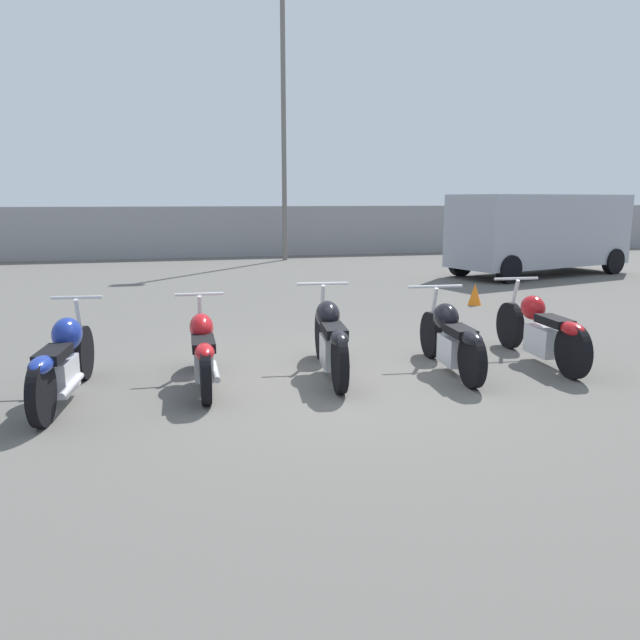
{
  "coord_description": "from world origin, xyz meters",
  "views": [
    {
      "loc": [
        -1.76,
        -6.66,
        2.06
      ],
      "look_at": [
        0.0,
        0.35,
        0.65
      ],
      "focal_mm": 35.0,
      "sensor_mm": 36.0,
      "label": 1
    }
  ],
  "objects_px": {
    "motorcycle_slot_0": "(63,361)",
    "motorcycle_slot_4": "(541,330)",
    "motorcycle_slot_1": "(203,350)",
    "motorcycle_slot_3": "(451,338)",
    "traffic_cone_near": "(475,294)",
    "light_pole_left": "(283,101)",
    "motorcycle_slot_2": "(330,338)",
    "parked_van": "(540,231)"
  },
  "relations": [
    {
      "from": "motorcycle_slot_1",
      "to": "motorcycle_slot_4",
      "type": "relative_size",
      "value": 0.9
    },
    {
      "from": "motorcycle_slot_1",
      "to": "motorcycle_slot_2",
      "type": "distance_m",
      "value": 1.49
    },
    {
      "from": "motorcycle_slot_2",
      "to": "motorcycle_slot_4",
      "type": "bearing_deg",
      "value": 4.33
    },
    {
      "from": "motorcycle_slot_0",
      "to": "motorcycle_slot_3",
      "type": "height_order",
      "value": "motorcycle_slot_0"
    },
    {
      "from": "light_pole_left",
      "to": "motorcycle_slot_2",
      "type": "relative_size",
      "value": 4.26
    },
    {
      "from": "parked_van",
      "to": "motorcycle_slot_0",
      "type": "bearing_deg",
      "value": -68.04
    },
    {
      "from": "parked_van",
      "to": "traffic_cone_near",
      "type": "height_order",
      "value": "parked_van"
    },
    {
      "from": "motorcycle_slot_0",
      "to": "motorcycle_slot_2",
      "type": "xyz_separation_m",
      "value": [
        2.91,
        0.28,
        0.02
      ]
    },
    {
      "from": "motorcycle_slot_2",
      "to": "traffic_cone_near",
      "type": "distance_m",
      "value": 5.77
    },
    {
      "from": "motorcycle_slot_3",
      "to": "motorcycle_slot_0",
      "type": "bearing_deg",
      "value": -174.58
    },
    {
      "from": "motorcycle_slot_0",
      "to": "motorcycle_slot_4",
      "type": "height_order",
      "value": "motorcycle_slot_4"
    },
    {
      "from": "parked_van",
      "to": "traffic_cone_near",
      "type": "relative_size",
      "value": 13.0
    },
    {
      "from": "light_pole_left",
      "to": "traffic_cone_near",
      "type": "xyz_separation_m",
      "value": [
        1.88,
        -9.96,
        -4.98
      ]
    },
    {
      "from": "traffic_cone_near",
      "to": "motorcycle_slot_1",
      "type": "bearing_deg",
      "value": -142.85
    },
    {
      "from": "light_pole_left",
      "to": "motorcycle_slot_1",
      "type": "relative_size",
      "value": 4.57
    },
    {
      "from": "motorcycle_slot_2",
      "to": "traffic_cone_near",
      "type": "relative_size",
      "value": 4.97
    },
    {
      "from": "motorcycle_slot_4",
      "to": "traffic_cone_near",
      "type": "bearing_deg",
      "value": 76.43
    },
    {
      "from": "motorcycle_slot_0",
      "to": "motorcycle_slot_4",
      "type": "xyz_separation_m",
      "value": [
        5.65,
        0.17,
        -0.01
      ]
    },
    {
      "from": "motorcycle_slot_0",
      "to": "parked_van",
      "type": "xyz_separation_m",
      "value": [
        10.99,
        8.45,
        0.77
      ]
    },
    {
      "from": "motorcycle_slot_1",
      "to": "motorcycle_slot_3",
      "type": "distance_m",
      "value": 2.93
    },
    {
      "from": "motorcycle_slot_0",
      "to": "motorcycle_slot_4",
      "type": "relative_size",
      "value": 0.99
    },
    {
      "from": "light_pole_left",
      "to": "motorcycle_slot_2",
      "type": "xyz_separation_m",
      "value": [
        -2.17,
        -14.07,
        -4.75
      ]
    },
    {
      "from": "motorcycle_slot_0",
      "to": "motorcycle_slot_3",
      "type": "bearing_deg",
      "value": 7.83
    },
    {
      "from": "motorcycle_slot_1",
      "to": "motorcycle_slot_3",
      "type": "bearing_deg",
      "value": -1.23
    },
    {
      "from": "light_pole_left",
      "to": "motorcycle_slot_3",
      "type": "bearing_deg",
      "value": -92.9
    },
    {
      "from": "motorcycle_slot_2",
      "to": "motorcycle_slot_0",
      "type": "bearing_deg",
      "value": -168.0
    },
    {
      "from": "light_pole_left",
      "to": "motorcycle_slot_0",
      "type": "relative_size",
      "value": 4.17
    },
    {
      "from": "motorcycle_slot_4",
      "to": "parked_van",
      "type": "distance_m",
      "value": 9.88
    },
    {
      "from": "motorcycle_slot_4",
      "to": "light_pole_left",
      "type": "bearing_deg",
      "value": 95.96
    },
    {
      "from": "motorcycle_slot_1",
      "to": "motorcycle_slot_2",
      "type": "height_order",
      "value": "motorcycle_slot_2"
    },
    {
      "from": "motorcycle_slot_1",
      "to": "light_pole_left",
      "type": "bearing_deg",
      "value": 77.03
    },
    {
      "from": "motorcycle_slot_4",
      "to": "traffic_cone_near",
      "type": "relative_size",
      "value": 5.14
    },
    {
      "from": "light_pole_left",
      "to": "motorcycle_slot_2",
      "type": "height_order",
      "value": "light_pole_left"
    },
    {
      "from": "motorcycle_slot_0",
      "to": "motorcycle_slot_3",
      "type": "relative_size",
      "value": 1.1
    },
    {
      "from": "motorcycle_slot_0",
      "to": "traffic_cone_near",
      "type": "relative_size",
      "value": 5.08
    },
    {
      "from": "motorcycle_slot_0",
      "to": "motorcycle_slot_3",
      "type": "xyz_separation_m",
      "value": [
        4.35,
        0.05,
        -0.01
      ]
    },
    {
      "from": "light_pole_left",
      "to": "motorcycle_slot_3",
      "type": "distance_m",
      "value": 15.09
    },
    {
      "from": "motorcycle_slot_3",
      "to": "parked_van",
      "type": "height_order",
      "value": "parked_van"
    },
    {
      "from": "motorcycle_slot_4",
      "to": "motorcycle_slot_3",
      "type": "bearing_deg",
      "value": -171.17
    },
    {
      "from": "motorcycle_slot_0",
      "to": "parked_van",
      "type": "relative_size",
      "value": 0.39
    },
    {
      "from": "motorcycle_slot_3",
      "to": "traffic_cone_near",
      "type": "xyz_separation_m",
      "value": [
        2.6,
        4.33,
        -0.21
      ]
    },
    {
      "from": "motorcycle_slot_3",
      "to": "motorcycle_slot_4",
      "type": "height_order",
      "value": "motorcycle_slot_4"
    }
  ]
}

